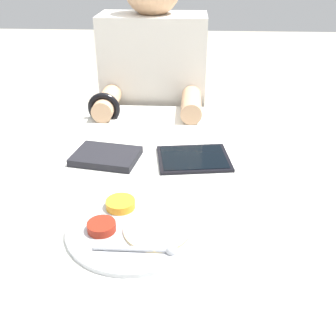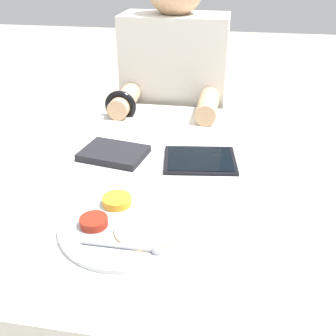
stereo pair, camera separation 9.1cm
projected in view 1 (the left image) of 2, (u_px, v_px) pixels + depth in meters
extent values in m
cube|color=silver|center=(163.00, 276.00, 1.18)|extent=(1.01, 0.99, 0.71)
cylinder|color=#B7BABF|center=(134.00, 227.00, 0.81)|extent=(0.28, 0.28, 0.01)
cylinder|color=gold|center=(120.00, 204.00, 0.86)|extent=(0.06, 0.06, 0.02)
cylinder|color=maroon|center=(102.00, 227.00, 0.79)|extent=(0.06, 0.06, 0.02)
cylinder|color=beige|center=(157.00, 229.00, 0.79)|extent=(0.14, 0.14, 0.01)
cylinder|color=#B7BABF|center=(132.00, 249.00, 0.74)|extent=(0.15, 0.01, 0.01)
sphere|color=#B7BABF|center=(171.00, 250.00, 0.73)|extent=(0.02, 0.02, 0.02)
cube|color=silver|center=(106.00, 158.00, 1.08)|extent=(0.19, 0.15, 0.01)
cube|color=black|center=(106.00, 156.00, 1.07)|extent=(0.19, 0.15, 0.02)
cube|color=black|center=(194.00, 159.00, 1.07)|extent=(0.21, 0.18, 0.01)
cube|color=black|center=(194.00, 157.00, 1.07)|extent=(0.19, 0.16, 0.00)
cube|color=black|center=(156.00, 197.00, 1.80)|extent=(0.35, 0.22, 0.44)
cube|color=beige|center=(154.00, 91.00, 1.55)|extent=(0.39, 0.20, 0.57)
cylinder|color=tan|center=(108.00, 102.00, 1.38)|extent=(0.07, 0.22, 0.07)
cylinder|color=tan|center=(191.00, 103.00, 1.36)|extent=(0.07, 0.22, 0.07)
torus|color=black|center=(104.00, 108.00, 1.32)|extent=(0.11, 0.02, 0.11)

